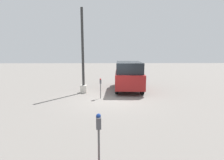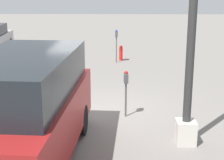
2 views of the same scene
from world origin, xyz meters
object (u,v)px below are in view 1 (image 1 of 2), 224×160
object	(u,v)px
parking_meter_near	(101,84)
lamp_post	(83,63)
parked_van	(129,75)
parking_meter_far	(99,131)

from	to	relation	value
parking_meter_near	lamp_post	size ratio (longest dim) A/B	0.22
parking_meter_near	parked_van	xyz separation A→B (m)	(2.64, -2.09, 0.24)
parking_meter_near	parking_meter_far	xyz separation A→B (m)	(-7.29, -0.31, 0.19)
parking_meter_far	lamp_post	world-z (taller)	lamp_post
parked_van	parking_meter_near	bearing A→B (deg)	144.79
parking_meter_near	parked_van	world-z (taller)	parked_van
lamp_post	parked_van	size ratio (longest dim) A/B	1.22
parked_van	parking_meter_far	bearing A→B (deg)	173.03
parking_meter_near	lamp_post	world-z (taller)	lamp_post
parking_meter_far	parked_van	size ratio (longest dim) A/B	0.32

